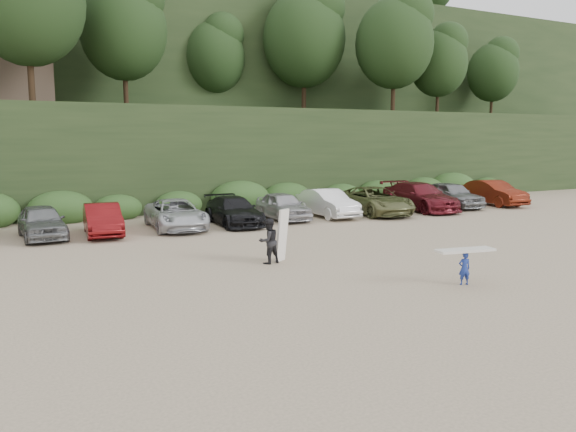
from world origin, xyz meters
TOP-DOWN VIEW (x-y plane):
  - ground at (0.00, 0.00)m, footprint 120.00×120.00m
  - hillside_backdrop at (-0.26, 35.93)m, footprint 90.00×41.50m
  - parked_cars at (-2.58, 9.98)m, footprint 40.22×6.06m
  - child_surfer at (0.62, -3.77)m, footprint 1.81×0.78m
  - adult_surfer at (-3.18, 1.29)m, footprint 1.25×0.70m

SIDE VIEW (x-z plane):
  - ground at x=0.00m, z-range 0.00..0.00m
  - child_surfer at x=0.62m, z-range 0.19..1.24m
  - parked_cars at x=-2.58m, z-range -0.06..1.55m
  - adult_surfer at x=-3.18m, z-range -0.12..1.68m
  - hillside_backdrop at x=-0.26m, z-range -2.78..25.22m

